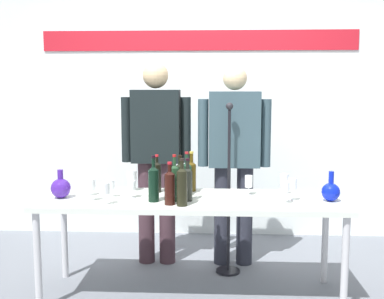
% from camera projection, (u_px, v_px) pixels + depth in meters
% --- Properties ---
extents(ground_plane, '(10.00, 10.00, 0.00)m').
position_uv_depth(ground_plane, '(191.00, 295.00, 3.52)').
color(ground_plane, slate).
extents(back_wall, '(4.54, 0.11, 3.00)m').
position_uv_depth(back_wall, '(199.00, 91.00, 4.87)').
color(back_wall, white).
rests_on(back_wall, ground).
extents(display_table, '(2.21, 0.68, 0.74)m').
position_uv_depth(display_table, '(191.00, 206.00, 3.43)').
color(display_table, silver).
rests_on(display_table, ground).
extents(decanter_blue_left, '(0.14, 0.14, 0.21)m').
position_uv_depth(decanter_blue_left, '(61.00, 188.00, 3.42)').
color(decanter_blue_left, '#431F93').
rests_on(decanter_blue_left, display_table).
extents(decanter_blue_right, '(0.13, 0.13, 0.21)m').
position_uv_depth(decanter_blue_right, '(331.00, 191.00, 3.33)').
color(decanter_blue_right, '#0C1FBF').
rests_on(decanter_blue_right, display_table).
extents(presenter_left, '(0.60, 0.22, 1.75)m').
position_uv_depth(presenter_left, '(156.00, 150.00, 4.07)').
color(presenter_left, '#3E2931').
rests_on(presenter_left, ground).
extents(presenter_right, '(0.62, 0.22, 1.72)m').
position_uv_depth(presenter_right, '(234.00, 152.00, 4.03)').
color(presenter_right, '#282A36').
rests_on(presenter_right, ground).
extents(wine_bottle_0, '(0.07, 0.07, 0.33)m').
position_uv_depth(wine_bottle_0, '(182.00, 185.00, 3.18)').
color(wine_bottle_0, black).
rests_on(wine_bottle_0, display_table).
extents(wine_bottle_1, '(0.07, 0.07, 0.32)m').
position_uv_depth(wine_bottle_1, '(187.00, 177.00, 3.54)').
color(wine_bottle_1, '#173521').
rests_on(wine_bottle_1, display_table).
extents(wine_bottle_2, '(0.07, 0.07, 0.29)m').
position_uv_depth(wine_bottle_2, '(157.00, 176.00, 3.61)').
color(wine_bottle_2, black).
rests_on(wine_bottle_2, display_table).
extents(wine_bottle_3, '(0.07, 0.07, 0.30)m').
position_uv_depth(wine_bottle_3, '(170.00, 186.00, 3.22)').
color(wine_bottle_3, black).
rests_on(wine_bottle_3, display_table).
extents(wine_bottle_4, '(0.06, 0.06, 0.31)m').
position_uv_depth(wine_bottle_4, '(180.00, 179.00, 3.43)').
color(wine_bottle_4, black).
rests_on(wine_bottle_4, display_table).
extents(wine_bottle_5, '(0.07, 0.07, 0.31)m').
position_uv_depth(wine_bottle_5, '(191.00, 175.00, 3.65)').
color(wine_bottle_5, '#46340B').
rests_on(wine_bottle_5, display_table).
extents(wine_bottle_6, '(0.06, 0.06, 0.33)m').
position_uv_depth(wine_bottle_6, '(175.00, 182.00, 3.32)').
color(wine_bottle_6, '#1D3C22').
rests_on(wine_bottle_6, display_table).
extents(wine_bottle_7, '(0.07, 0.07, 0.31)m').
position_uv_depth(wine_bottle_7, '(188.00, 183.00, 3.33)').
color(wine_bottle_7, black).
rests_on(wine_bottle_7, display_table).
extents(wine_bottle_8, '(0.08, 0.08, 0.33)m').
position_uv_depth(wine_bottle_8, '(154.00, 183.00, 3.31)').
color(wine_bottle_8, black).
rests_on(wine_bottle_8, display_table).
extents(wine_glass_left_0, '(0.07, 0.07, 0.16)m').
position_uv_depth(wine_glass_left_0, '(132.00, 176.00, 3.66)').
color(wine_glass_left_0, white).
rests_on(wine_glass_left_0, display_table).
extents(wine_glass_left_1, '(0.06, 0.06, 0.13)m').
position_uv_depth(wine_glass_left_1, '(110.00, 185.00, 3.45)').
color(wine_glass_left_1, white).
rests_on(wine_glass_left_1, display_table).
extents(wine_glass_left_2, '(0.06, 0.06, 0.14)m').
position_uv_depth(wine_glass_left_2, '(88.00, 183.00, 3.49)').
color(wine_glass_left_2, white).
rests_on(wine_glass_left_2, display_table).
extents(wine_glass_left_3, '(0.06, 0.06, 0.13)m').
position_uv_depth(wine_glass_left_3, '(132.00, 186.00, 3.42)').
color(wine_glass_left_3, white).
rests_on(wine_glass_left_3, display_table).
extents(wine_glass_left_4, '(0.07, 0.07, 0.16)m').
position_uv_depth(wine_glass_left_4, '(91.00, 185.00, 3.33)').
color(wine_glass_left_4, white).
rests_on(wine_glass_left_4, display_table).
extents(wine_glass_left_5, '(0.06, 0.06, 0.15)m').
position_uv_depth(wine_glass_left_5, '(105.00, 189.00, 3.21)').
color(wine_glass_left_5, white).
rests_on(wine_glass_left_5, display_table).
extents(wine_glass_right_0, '(0.07, 0.07, 0.16)m').
position_uv_depth(wine_glass_right_0, '(284.00, 180.00, 3.55)').
color(wine_glass_right_0, white).
rests_on(wine_glass_right_0, display_table).
extents(wine_glass_right_1, '(0.06, 0.06, 0.15)m').
position_uv_depth(wine_glass_right_1, '(285.00, 188.00, 3.25)').
color(wine_glass_right_1, white).
rests_on(wine_glass_right_1, display_table).
extents(wine_glass_right_2, '(0.06, 0.06, 0.15)m').
position_uv_depth(wine_glass_right_2, '(249.00, 182.00, 3.52)').
color(wine_glass_right_2, white).
rests_on(wine_glass_right_2, display_table).
extents(wine_glass_right_3, '(0.06, 0.06, 0.16)m').
position_uv_depth(wine_glass_right_3, '(292.00, 185.00, 3.33)').
color(wine_glass_right_3, white).
rests_on(wine_glass_right_3, display_table).
extents(microphone_stand, '(0.20, 0.20, 1.42)m').
position_uv_depth(microphone_stand, '(228.00, 218.00, 3.90)').
color(microphone_stand, black).
rests_on(microphone_stand, ground).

